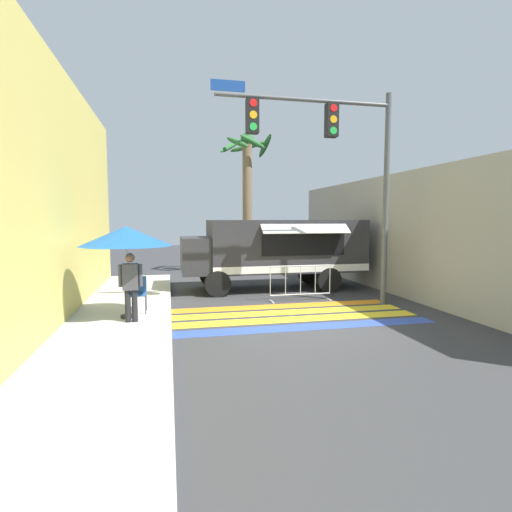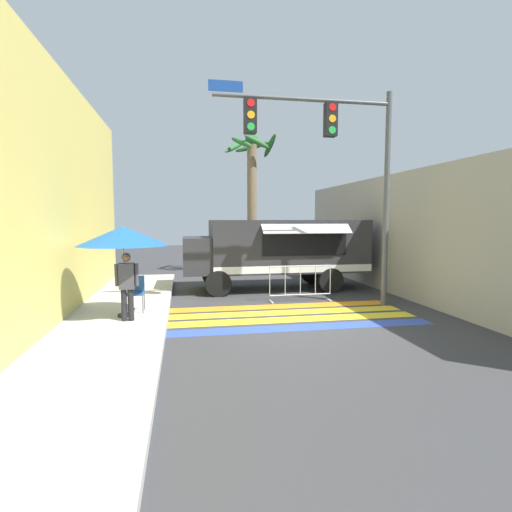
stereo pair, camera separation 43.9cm
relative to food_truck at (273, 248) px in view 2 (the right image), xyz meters
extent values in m
plane|color=#38383A|center=(-0.46, -4.56, -1.49)|extent=(60.00, 60.00, 0.00)
cube|color=#B7B5AD|center=(-5.75, -4.56, -1.41)|extent=(4.40, 16.00, 0.16)
cube|color=#E5D166|center=(-6.05, -4.56, 1.53)|extent=(0.25, 16.00, 6.04)
cube|color=#A39E93|center=(3.79, -1.56, 0.51)|extent=(0.20, 16.00, 4.00)
cube|color=#334FB2|center=(-0.46, -5.10, -1.49)|extent=(6.40, 0.56, 0.01)
cube|color=yellow|center=(-0.46, -4.34, -1.49)|extent=(6.40, 0.56, 0.01)
cube|color=yellow|center=(-0.46, -3.58, -1.49)|extent=(6.40, 0.56, 0.01)
cube|color=orange|center=(-0.46, -2.82, -1.49)|extent=(6.40, 0.56, 0.01)
cube|color=#2D2D33|center=(0.49, 0.01, 0.08)|extent=(5.42, 2.23, 1.81)
cube|color=#2D2D33|center=(-2.22, 0.01, -0.22)|extent=(1.91, 2.05, 1.22)
cube|color=#1E232D|center=(-3.13, 0.01, 0.09)|extent=(0.06, 1.79, 0.46)
cube|color=black|center=(0.81, -1.13, 0.21)|extent=(2.87, 0.03, 0.81)
cube|color=white|center=(0.81, -1.33, 0.70)|extent=(2.97, 0.43, 0.31)
cube|color=white|center=(0.49, -1.12, -0.65)|extent=(5.42, 0.01, 0.24)
cylinder|color=black|center=(-2.06, -1.02, -1.07)|extent=(0.85, 0.22, 0.85)
cylinder|color=black|center=(-2.06, 1.03, -1.07)|extent=(0.85, 0.22, 0.85)
cylinder|color=black|center=(1.77, -1.02, -1.07)|extent=(0.85, 0.22, 0.85)
cylinder|color=black|center=(1.77, 1.03, -1.07)|extent=(0.85, 0.22, 0.85)
cylinder|color=#515456|center=(2.59, -3.15, 1.53)|extent=(0.16, 0.16, 6.05)
cylinder|color=#515456|center=(0.11, -3.15, 4.22)|extent=(4.94, 0.11, 0.11)
cube|color=black|center=(0.86, -3.18, 3.71)|extent=(0.32, 0.28, 0.90)
cylinder|color=red|center=(0.86, -3.32, 4.01)|extent=(0.20, 0.02, 0.20)
cylinder|color=#F2A519|center=(0.86, -3.32, 3.71)|extent=(0.20, 0.02, 0.20)
cylinder|color=green|center=(0.86, -3.32, 3.41)|extent=(0.20, 0.02, 0.20)
cube|color=black|center=(-1.37, -3.18, 3.71)|extent=(0.32, 0.28, 0.90)
cylinder|color=red|center=(-1.37, -3.32, 4.01)|extent=(0.20, 0.02, 0.20)
cylinder|color=#F2A519|center=(-1.37, -3.32, 3.71)|extent=(0.20, 0.02, 0.20)
cylinder|color=green|center=(-1.37, -3.32, 3.41)|extent=(0.20, 0.02, 0.20)
cube|color=navy|center=(-2.01, -3.17, 4.44)|extent=(0.90, 0.02, 0.28)
cylinder|color=black|center=(-4.56, -3.93, -1.30)|extent=(0.36, 0.36, 0.06)
cylinder|color=#B2B2B7|center=(-4.56, -3.93, -0.24)|extent=(0.04, 0.04, 2.18)
cone|color=#1E59A5|center=(-4.56, -3.93, 0.61)|extent=(2.12, 2.12, 0.46)
cylinder|color=#4C4C51|center=(-4.58, -3.67, -1.11)|extent=(0.02, 0.02, 0.44)
cylinder|color=#4C4C51|center=(-4.17, -3.67, -1.11)|extent=(0.02, 0.02, 0.44)
cylinder|color=#4C4C51|center=(-4.58, -3.26, -1.11)|extent=(0.02, 0.02, 0.44)
cylinder|color=#4C4C51|center=(-4.17, -3.26, -1.11)|extent=(0.02, 0.02, 0.44)
cube|color=#2D5999|center=(-4.37, -3.46, -0.87)|extent=(0.43, 0.43, 0.03)
cube|color=#2D5999|center=(-4.37, -3.26, -0.65)|extent=(0.43, 0.03, 0.42)
cylinder|color=black|center=(-4.52, -4.36, -0.96)|extent=(0.13, 0.13, 0.74)
cylinder|color=black|center=(-4.37, -4.36, -0.96)|extent=(0.13, 0.13, 0.74)
cube|color=#3F3F47|center=(-4.44, -4.36, -0.29)|extent=(0.34, 0.20, 0.60)
cylinder|color=#3F3F47|center=(-4.66, -4.36, -0.26)|extent=(0.09, 0.09, 0.51)
cylinder|color=#3F3F47|center=(-4.22, -4.36, -0.26)|extent=(0.09, 0.09, 0.51)
sphere|color=brown|center=(-4.44, -4.36, 0.14)|extent=(0.21, 0.21, 0.21)
cylinder|color=#B7BABF|center=(0.35, -2.19, -0.41)|extent=(1.92, 0.04, 0.04)
cylinder|color=#B7BABF|center=(0.35, -2.19, -1.29)|extent=(1.92, 0.04, 0.04)
cylinder|color=#B7BABF|center=(-0.61, -2.19, -0.85)|extent=(0.02, 0.02, 0.88)
cylinder|color=#B7BABF|center=(-0.13, -2.19, -0.85)|extent=(0.02, 0.02, 0.88)
cylinder|color=#B7BABF|center=(0.35, -2.19, -0.85)|extent=(0.02, 0.02, 0.88)
cylinder|color=#B7BABF|center=(0.83, -2.19, -0.85)|extent=(0.02, 0.02, 0.88)
cylinder|color=#B7BABF|center=(1.30, -2.19, -0.85)|extent=(0.02, 0.02, 0.88)
cube|color=#B7BABF|center=(-0.56, -2.19, -1.48)|extent=(0.06, 0.44, 0.03)
cube|color=#B7BABF|center=(1.25, -2.19, -1.48)|extent=(0.06, 0.44, 0.03)
cylinder|color=#7A664C|center=(-0.08, 4.07, 1.45)|extent=(0.43, 0.43, 5.88)
sphere|color=#2D6B33|center=(-0.08, 4.07, 4.54)|extent=(0.60, 0.60, 0.60)
ellipsoid|color=#2D6B33|center=(0.76, 4.16, 4.30)|extent=(0.41, 1.62, 0.99)
ellipsoid|color=#2D6B33|center=(0.14, 4.92, 4.39)|extent=(1.76, 0.67, 0.67)
ellipsoid|color=#2D6B33|center=(-0.75, 4.65, 4.32)|extent=(1.31, 1.46, 0.95)
ellipsoid|color=#2D6B33|center=(-0.60, 3.67, 4.33)|extent=(0.99, 1.19, 0.74)
ellipsoid|color=#2D6B33|center=(0.04, 3.46, 4.34)|extent=(1.25, 0.46, 0.68)
camera|label=1|loc=(-3.58, -13.71, 1.01)|focal=28.00mm
camera|label=2|loc=(-3.15, -13.80, 1.01)|focal=28.00mm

